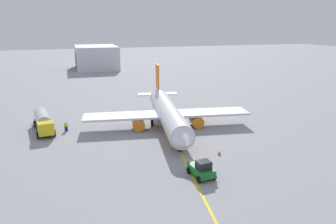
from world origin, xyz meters
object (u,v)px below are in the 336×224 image
Objects in this scene: airplane at (168,113)px; fuel_tanker at (43,121)px; pushback_tug at (202,169)px; safety_cone_nose at (219,153)px; refueling_worker at (66,126)px.

airplane is 21.42m from fuel_tanker.
fuel_tanker is 2.84× the size of pushback_tug.
safety_cone_nose is at bearing 51.48° from fuel_tanker.
pushback_tug is at bearing -6.07° from airplane.
pushback_tug is 27.52m from refueling_worker.
airplane is 8.89× the size of pushback_tug.
airplane is 55.34× the size of safety_cone_nose.
pushback_tug is (19.40, -2.06, -1.60)m from airplane.
safety_cone_nose is (17.66, 20.23, -0.52)m from refueling_worker.
airplane is 17.64m from refueling_worker.
airplane is 3.13× the size of fuel_tanker.
pushback_tug is 7.43m from safety_cone_nose.
airplane is 14.56m from safety_cone_nose.
pushback_tug reaches higher than refueling_worker.
pushback_tug is (24.35, 18.76, -0.72)m from fuel_tanker.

